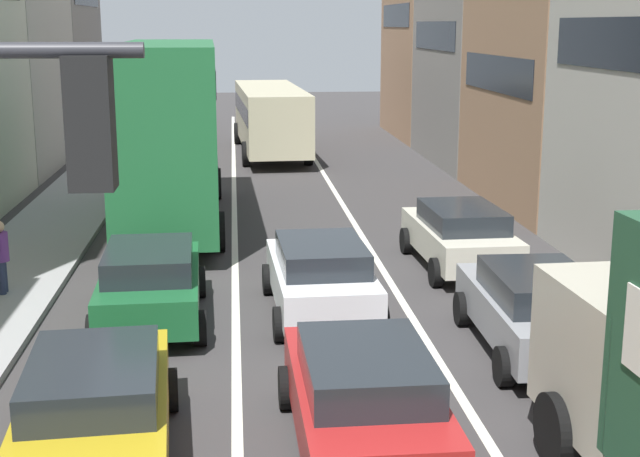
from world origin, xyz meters
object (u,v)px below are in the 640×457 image
at_px(wagon_left_lane_second, 96,406).
at_px(bus_mid_queue_primary, 170,125).
at_px(sedan_right_lane_behind_truck, 536,308).
at_px(pedestrian_mid_sidewalk, 1,255).
at_px(wagon_right_lane_far, 460,235).
at_px(bus_far_queue_secondary, 270,114).
at_px(sedan_left_lane_third, 151,282).
at_px(hatchback_centre_lane_third, 321,275).
at_px(sedan_centre_lane_second, 364,396).

xyz_separation_m(wagon_left_lane_second, bus_mid_queue_primary, (0.07, 14.19, 2.03)).
bearing_deg(sedan_right_lane_behind_truck, bus_mid_queue_primary, 33.86).
bearing_deg(pedestrian_mid_sidewalk, wagon_right_lane_far, 7.34).
height_order(wagon_right_lane_far, bus_far_queue_secondary, bus_far_queue_secondary).
xyz_separation_m(sedan_left_lane_third, pedestrian_mid_sidewalk, (-3.17, 1.73, 0.15)).
xyz_separation_m(bus_mid_queue_primary, pedestrian_mid_sidewalk, (-3.05, -6.78, -1.88)).
relative_size(sedan_left_lane_third, sedan_right_lane_behind_truck, 1.00).
height_order(sedan_left_lane_third, pedestrian_mid_sidewalk, pedestrian_mid_sidewalk).
bearing_deg(bus_far_queue_secondary, sedan_right_lane_behind_truck, -174.28).
bearing_deg(hatchback_centre_lane_third, bus_mid_queue_primary, 20.12).
relative_size(sedan_centre_lane_second, sedan_left_lane_third, 0.99).
bearing_deg(sedan_centre_lane_second, sedan_left_lane_third, 29.26).
bearing_deg(bus_mid_queue_primary, sedan_left_lane_third, 179.40).
height_order(sedan_centre_lane_second, pedestrian_mid_sidewalk, pedestrian_mid_sidewalk).
distance_m(sedan_centre_lane_second, wagon_right_lane_far, 9.60).
bearing_deg(sedan_centre_lane_second, bus_mid_queue_primary, 12.85).
height_order(sedan_centre_lane_second, bus_far_queue_secondary, bus_far_queue_secondary).
relative_size(hatchback_centre_lane_third, pedestrian_mid_sidewalk, 2.62).
bearing_deg(wagon_left_lane_second, sedan_right_lane_behind_truck, -67.70).
distance_m(sedan_centre_lane_second, sedan_right_lane_behind_truck, 4.86).
distance_m(bus_far_queue_secondary, pedestrian_mid_sidewalk, 21.50).
distance_m(sedan_left_lane_third, wagon_right_lane_far, 7.53).
height_order(sedan_left_lane_third, bus_mid_queue_primary, bus_mid_queue_primary).
bearing_deg(sedan_centre_lane_second, sedan_right_lane_behind_truck, -46.05).
height_order(hatchback_centre_lane_third, sedan_left_lane_third, same).
distance_m(sedan_centre_lane_second, pedestrian_mid_sidewalk, 9.82).
distance_m(sedan_right_lane_behind_truck, bus_mid_queue_primary, 12.95).
bearing_deg(pedestrian_mid_sidewalk, bus_far_queue_secondary, 71.50).
xyz_separation_m(wagon_right_lane_far, bus_mid_queue_primary, (-6.92, 5.28, 2.03)).
xyz_separation_m(bus_far_queue_secondary, pedestrian_mid_sidewalk, (-6.38, -20.52, -0.81)).
bearing_deg(sedan_centre_lane_second, pedestrian_mid_sidewalk, 40.36).
xyz_separation_m(sedan_centre_lane_second, bus_far_queue_secondary, (-0.05, 27.94, 0.96)).
bearing_deg(bus_far_queue_secondary, sedan_left_lane_third, 169.35).
relative_size(sedan_right_lane_behind_truck, wagon_right_lane_far, 1.00).
xyz_separation_m(sedan_right_lane_behind_truck, pedestrian_mid_sidewalk, (-9.90, 4.02, 0.15)).
distance_m(hatchback_centre_lane_third, wagon_right_lane_far, 4.72).
bearing_deg(wagon_right_lane_far, sedan_right_lane_behind_truck, 177.51).
xyz_separation_m(sedan_left_lane_third, wagon_right_lane_far, (6.79, 3.24, 0.00)).
relative_size(bus_far_queue_secondary, pedestrian_mid_sidewalk, 6.38).
bearing_deg(wagon_left_lane_second, hatchback_centre_lane_third, -34.51).
height_order(sedan_left_lane_third, wagon_right_lane_far, same).
height_order(wagon_left_lane_second, hatchback_centre_lane_third, same).
height_order(sedan_right_lane_behind_truck, bus_mid_queue_primary, bus_mid_queue_primary).
bearing_deg(wagon_right_lane_far, pedestrian_mid_sidewalk, 96.79).
bearing_deg(sedan_right_lane_behind_truck, wagon_right_lane_far, 0.77).
relative_size(sedan_centre_lane_second, bus_far_queue_secondary, 0.41).
distance_m(sedan_left_lane_third, sedan_right_lane_behind_truck, 7.10).
relative_size(wagon_left_lane_second, pedestrian_mid_sidewalk, 2.66).
relative_size(bus_mid_queue_primary, bus_far_queue_secondary, 1.00).
bearing_deg(sedan_right_lane_behind_truck, sedan_left_lane_third, 72.73).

